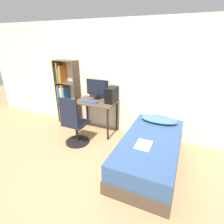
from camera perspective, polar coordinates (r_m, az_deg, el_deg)
name	(u,v)px	position (r m, az deg, el deg)	size (l,w,h in m)	color
ground_plane	(88,164)	(3.32, -7.74, -16.51)	(14.00, 14.00, 0.00)	tan
wall_back	(120,80)	(4.01, 2.60, 10.54)	(8.00, 0.05, 2.50)	silver
desk	(96,107)	(4.09, -5.22, 1.76)	(0.94, 0.61, 0.77)	brown
bookshelf	(65,95)	(4.71, -15.09, 5.45)	(0.59, 0.29, 1.64)	brown
office_chair	(74,126)	(3.72, -12.19, -4.63)	(0.51, 0.51, 1.06)	black
bed	(150,151)	(3.24, 12.28, -12.42)	(0.96, 1.98, 0.50)	#4C3D2D
pillow	(159,120)	(3.72, 15.11, -2.41)	(0.73, 0.36, 0.11)	teal
magazine	(143,145)	(2.91, 10.23, -10.51)	(0.24, 0.32, 0.01)	silver
monitor	(97,88)	(4.16, -4.86, 7.72)	(0.56, 0.19, 0.46)	black
keyboard	(90,102)	(3.98, -7.33, 3.30)	(0.39, 0.14, 0.02)	#33477A
pc_tower	(112,95)	(3.93, -0.10, 5.67)	(0.19, 0.36, 0.34)	black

